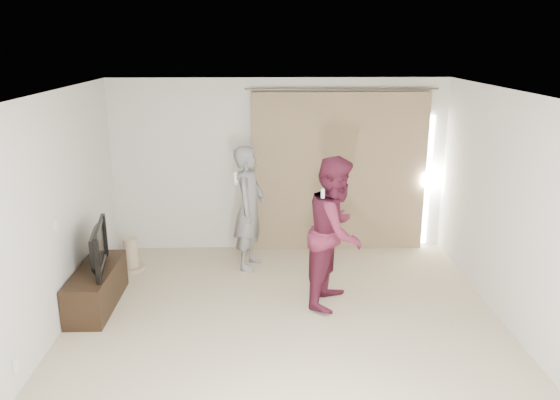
% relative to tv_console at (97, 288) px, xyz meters
% --- Properties ---
extents(floor, '(5.50, 5.50, 0.00)m').
position_rel_tv_console_xyz_m(floor, '(2.27, -0.83, -0.24)').
color(floor, '#C7B795').
rests_on(floor, ground).
extents(wall_back, '(5.00, 0.04, 2.60)m').
position_rel_tv_console_xyz_m(wall_back, '(2.27, 1.92, 1.06)').
color(wall_back, silver).
rests_on(wall_back, ground).
extents(wall_left, '(0.04, 5.50, 2.60)m').
position_rel_tv_console_xyz_m(wall_left, '(-0.23, -0.83, 1.06)').
color(wall_left, silver).
rests_on(wall_left, ground).
extents(ceiling, '(5.00, 5.50, 0.01)m').
position_rel_tv_console_xyz_m(ceiling, '(2.27, -0.83, 2.36)').
color(ceiling, silver).
rests_on(ceiling, wall_back).
extents(curtain, '(2.80, 0.11, 2.46)m').
position_rel_tv_console_xyz_m(curtain, '(3.18, 1.85, 0.96)').
color(curtain, tan).
rests_on(curtain, ground).
extents(tv_console, '(0.44, 1.26, 0.49)m').
position_rel_tv_console_xyz_m(tv_console, '(0.00, 0.00, 0.00)').
color(tv_console, black).
rests_on(tv_console, ground).
extents(tv, '(0.29, 0.95, 0.54)m').
position_rel_tv_console_xyz_m(tv, '(0.00, 0.00, 0.51)').
color(tv, black).
rests_on(tv, tv_console).
extents(scratching_post, '(0.35, 0.35, 0.47)m').
position_rel_tv_console_xyz_m(scratching_post, '(0.17, 1.07, -0.05)').
color(scratching_post, tan).
rests_on(scratching_post, ground).
extents(person_man, '(0.57, 0.73, 1.75)m').
position_rel_tv_console_xyz_m(person_man, '(1.83, 1.17, 0.63)').
color(person_man, slate).
rests_on(person_man, ground).
extents(person_woman, '(0.98, 1.09, 1.83)m').
position_rel_tv_console_xyz_m(person_woman, '(2.89, 0.04, 0.67)').
color(person_woman, maroon).
rests_on(person_woman, ground).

